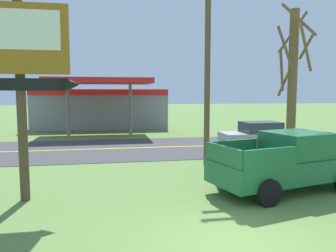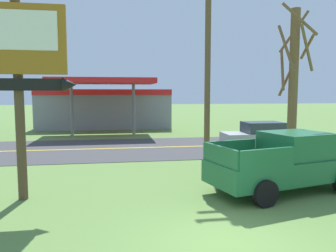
{
  "view_description": "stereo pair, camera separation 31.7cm",
  "coord_description": "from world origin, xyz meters",
  "views": [
    {
      "loc": [
        -2.67,
        -6.51,
        3.27
      ],
      "look_at": [
        0.0,
        8.0,
        1.8
      ],
      "focal_mm": 35.49,
      "sensor_mm": 36.0,
      "label": 1
    },
    {
      "loc": [
        -2.36,
        -6.57,
        3.27
      ],
      "look_at": [
        0.0,
        8.0,
        1.8
      ],
      "focal_mm": 35.49,
      "sensor_mm": 36.0,
      "label": 2
    }
  ],
  "objects": [
    {
      "name": "ground_plane",
      "position": [
        0.0,
        0.0,
        0.0
      ],
      "size": [
        180.0,
        180.0,
        0.0
      ],
      "primitive_type": "plane",
      "color": "#5B7F3D"
    },
    {
      "name": "road_centre_line",
      "position": [
        0.0,
        13.0,
        0.02
      ],
      "size": [
        126.0,
        0.2,
        0.01
      ],
      "primitive_type": "cube",
      "color": "gold",
      "rests_on": "road_asphalt"
    },
    {
      "name": "motel_sign",
      "position": [
        -5.11,
        3.87,
        4.2
      ],
      "size": [
        3.15,
        0.54,
        6.15
      ],
      "color": "brown",
      "rests_on": "ground"
    },
    {
      "name": "gas_station",
      "position": [
        -3.23,
        25.7,
        1.94
      ],
      "size": [
        12.0,
        11.5,
        4.4
      ],
      "color": "gray",
      "rests_on": "ground"
    },
    {
      "name": "car_silver_near_lane",
      "position": [
        5.8,
        11.0,
        0.83
      ],
      "size": [
        4.2,
        2.0,
        1.64
      ],
      "color": "#A8AAAF",
      "rests_on": "ground"
    },
    {
      "name": "road_asphalt",
      "position": [
        0.0,
        13.0,
        0.01
      ],
      "size": [
        140.0,
        8.0,
        0.02
      ],
      "primitive_type": "cube",
      "color": "#3D3D3F",
      "rests_on": "ground"
    },
    {
      "name": "bare_tree",
      "position": [
        5.36,
        6.93,
        3.69
      ],
      "size": [
        1.76,
        1.77,
        6.96
      ],
      "color": "brown",
      "rests_on": "ground"
    },
    {
      "name": "pickup_green_parked_on_lawn",
      "position": [
        3.26,
        3.52,
        0.96
      ],
      "size": [
        5.52,
        3.17,
        1.96
      ],
      "color": "#1E6038",
      "rests_on": "ground"
    },
    {
      "name": "utility_pole",
      "position": [
        1.78,
        7.93,
        5.16
      ],
      "size": [
        2.03,
        0.26,
        9.67
      ],
      "color": "brown",
      "rests_on": "ground"
    }
  ]
}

